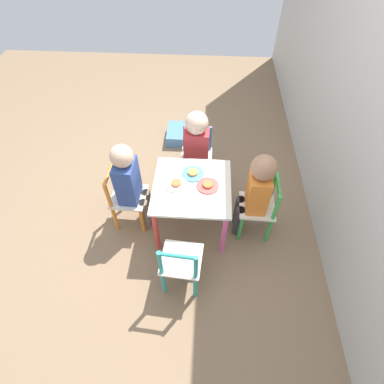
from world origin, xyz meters
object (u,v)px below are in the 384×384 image
(kids_table, at_px, (192,192))
(storage_bin, at_px, (178,134))
(chair_green, at_px, (260,208))
(chair_blue, at_px, (197,158))
(chair_orange, at_px, (126,198))
(plate_left, at_px, (193,173))
(child_front, at_px, (130,181))
(plate_front, at_px, (176,184))
(child_back, at_px, (256,189))
(plate_back, at_px, (208,185))
(chair_teal, at_px, (181,264))
(child_left, at_px, (196,144))

(kids_table, bearing_deg, storage_bin, -169.11)
(chair_green, bearing_deg, chair_blue, -134.67)
(kids_table, height_order, chair_orange, chair_orange)
(plate_left, xyz_separation_m, storage_bin, (-0.97, -0.21, -0.42))
(child_front, xyz_separation_m, plate_front, (0.02, 0.33, 0.01))
(chair_green, xyz_separation_m, child_back, (-0.00, -0.06, 0.21))
(child_front, distance_m, storage_bin, 1.16)
(plate_back, xyz_separation_m, storage_bin, (-1.08, -0.32, -0.42))
(kids_table, distance_m, plate_back, 0.14)
(chair_teal, relative_size, plate_front, 3.39)
(plate_back, bearing_deg, chair_blue, -168.53)
(chair_green, height_order, child_front, child_front)
(chair_orange, relative_size, plate_left, 3.30)
(chair_orange, relative_size, child_left, 0.71)
(plate_left, relative_size, plate_front, 1.03)
(child_left, distance_m, plate_front, 0.46)
(kids_table, bearing_deg, child_left, 179.07)
(child_front, relative_size, storage_bin, 2.56)
(child_back, relative_size, plate_left, 4.76)
(chair_orange, xyz_separation_m, chair_green, (0.03, 1.01, 0.00))
(chair_blue, distance_m, storage_bin, 0.65)
(child_front, height_order, storage_bin, child_front)
(chair_orange, relative_size, storage_bin, 1.74)
(kids_table, xyz_separation_m, plate_front, (-0.00, -0.11, 0.08))
(chair_blue, distance_m, chair_green, 0.72)
(kids_table, distance_m, chair_blue, 0.52)
(child_back, height_order, plate_left, child_back)
(child_left, xyz_separation_m, plate_back, (0.45, 0.10, 0.01))
(chair_orange, xyz_separation_m, child_back, (0.03, 0.95, 0.21))
(plate_left, distance_m, plate_front, 0.16)
(storage_bin, bearing_deg, chair_blue, 20.65)
(chair_blue, xyz_separation_m, storage_bin, (-0.57, -0.22, -0.21))
(storage_bin, bearing_deg, child_back, 30.92)
(chair_blue, relative_size, chair_orange, 1.00)
(plate_back, bearing_deg, storage_bin, -163.55)
(child_back, bearing_deg, plate_back, -90.53)
(chair_orange, bearing_deg, chair_green, -89.71)
(kids_table, relative_size, chair_orange, 1.03)
(chair_green, relative_size, chair_teal, 1.00)
(chair_blue, relative_size, plate_back, 3.39)
(chair_blue, height_order, chair_teal, same)
(chair_blue, distance_m, chair_teal, 1.01)
(kids_table, height_order, plate_front, plate_front)
(chair_teal, xyz_separation_m, storage_bin, (-1.58, -0.17, -0.21))
(kids_table, bearing_deg, plate_front, -90.00)
(chair_orange, xyz_separation_m, storage_bin, (-1.06, 0.30, -0.21))
(child_front, bearing_deg, chair_orange, 90.00)
(child_back, relative_size, plate_front, 4.89)
(chair_teal, height_order, plate_left, chair_teal)
(chair_orange, distance_m, plate_back, 0.65)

